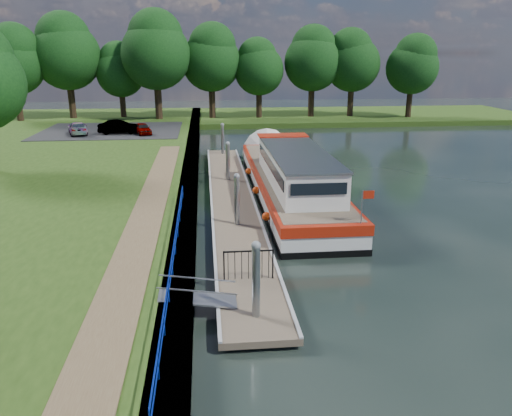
{
  "coord_description": "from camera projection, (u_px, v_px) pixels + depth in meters",
  "views": [
    {
      "loc": [
        -1.45,
        -14.59,
        8.41
      ],
      "look_at": [
        0.86,
        7.83,
        1.4
      ],
      "focal_mm": 35.0,
      "sensor_mm": 36.0,
      "label": 1
    }
  ],
  "objects": [
    {
      "name": "gate_panel",
      "position": [
        248.0,
        261.0,
        18.25
      ],
      "size": [
        1.85,
        0.05,
        1.15
      ],
      "color": "black",
      "rests_on": "ground"
    },
    {
      "name": "bank_edge",
      "position": [
        188.0,
        191.0,
        30.38
      ],
      "size": [
        1.1,
        90.0,
        0.78
      ],
      "primitive_type": "cube",
      "color": "#473D2D",
      "rests_on": "ground"
    },
    {
      "name": "barge",
      "position": [
        288.0,
        177.0,
        30.95
      ],
      "size": [
        4.36,
        21.15,
        4.78
      ],
      "color": "black",
      "rests_on": "ground"
    },
    {
      "name": "car_a",
      "position": [
        143.0,
        128.0,
        48.67
      ],
      "size": [
        2.22,
        3.43,
        1.09
      ],
      "primitive_type": "imported",
      "rotation": [
        0.0,
        0.0,
        0.32
      ],
      "color": "#999999",
      "rests_on": "carpark"
    },
    {
      "name": "carpark",
      "position": [
        111.0,
        130.0,
        51.28
      ],
      "size": [
        14.0,
        12.0,
        0.06
      ],
      "primitive_type": "cube",
      "color": "black",
      "rests_on": "riverbank"
    },
    {
      "name": "blue_fence",
      "position": [
        174.0,
        251.0,
        18.69
      ],
      "size": [
        0.04,
        18.04,
        0.72
      ],
      "color": "#0C2DBF",
      "rests_on": "riverbank"
    },
    {
      "name": "car_b",
      "position": [
        119.0,
        127.0,
        48.85
      ],
      "size": [
        4.12,
        1.67,
        1.33
      ],
      "primitive_type": "imported",
      "rotation": [
        0.0,
        0.0,
        1.64
      ],
      "color": "#999999",
      "rests_on": "carpark"
    },
    {
      "name": "far_bank",
      "position": [
        305.0,
        116.0,
        66.98
      ],
      "size": [
        60.0,
        18.0,
        0.6
      ],
      "primitive_type": "cube",
      "color": "#264112",
      "rests_on": "ground"
    },
    {
      "name": "gangway",
      "position": [
        198.0,
        298.0,
        16.61
      ],
      "size": [
        2.58,
        1.0,
        0.92
      ],
      "color": "#A5A8AD",
      "rests_on": "ground"
    },
    {
      "name": "horizon_trees",
      "position": [
        201.0,
        57.0,
        60.22
      ],
      "size": [
        54.38,
        10.03,
        12.87
      ],
      "color": "#332316",
      "rests_on": "ground"
    },
    {
      "name": "pontoon",
      "position": [
        232.0,
        202.0,
        28.79
      ],
      "size": [
        2.5,
        30.0,
        0.56
      ],
      "color": "brown",
      "rests_on": "ground"
    },
    {
      "name": "ground",
      "position": [
        254.0,
        319.0,
        16.5
      ],
      "size": [
        160.0,
        160.0,
        0.0
      ],
      "primitive_type": "plane",
      "color": "black",
      "rests_on": "ground"
    },
    {
      "name": "mooring_piles",
      "position": [
        232.0,
        184.0,
        28.47
      ],
      "size": [
        0.3,
        27.3,
        3.55
      ],
      "color": "gray",
      "rests_on": "ground"
    },
    {
      "name": "car_c",
      "position": [
        78.0,
        128.0,
        48.48
      ],
      "size": [
        2.76,
        4.38,
        1.18
      ],
      "primitive_type": "imported",
      "rotation": [
        0.0,
        0.0,
        3.43
      ],
      "color": "#999999",
      "rests_on": "carpark"
    },
    {
      "name": "footpath",
      "position": [
        145.0,
        222.0,
        23.43
      ],
      "size": [
        1.6,
        40.0,
        0.05
      ],
      "primitive_type": "cube",
      "color": "brown",
      "rests_on": "riverbank"
    }
  ]
}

